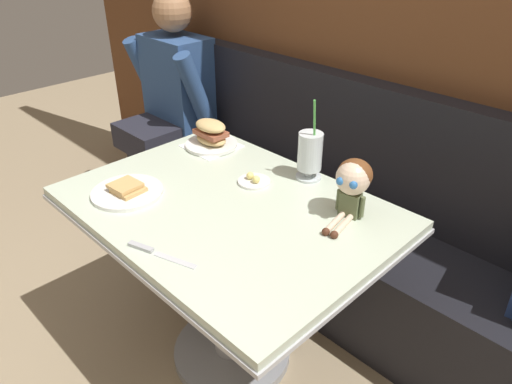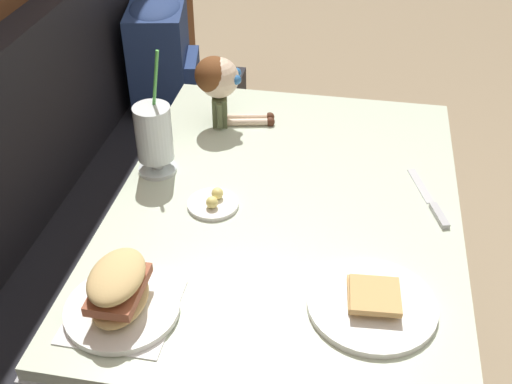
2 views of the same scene
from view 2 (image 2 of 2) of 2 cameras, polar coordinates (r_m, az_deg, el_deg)
booth_bench at (r=1.91m, az=-16.87°, el=-8.82°), size 2.60×0.48×1.00m
diner_table at (r=1.60m, az=2.56°, el=-6.65°), size 1.11×0.81×0.74m
toast_plate at (r=1.24m, az=10.50°, el=-9.86°), size 0.25×0.25×0.04m
milkshake_glass at (r=1.55m, az=-9.23°, el=5.03°), size 0.10×0.10×0.32m
sandwich_plate at (r=1.21m, az=-12.26°, el=-9.10°), size 0.22×0.22×0.12m
butter_saucer at (r=1.46m, az=-3.88°, el=-0.97°), size 0.12×0.12×0.04m
butter_knife at (r=1.51m, az=15.84°, el=-1.30°), size 0.23×0.09×0.01m
seated_doll at (r=1.72m, az=-3.40°, el=9.98°), size 0.13×0.23×0.20m
backpack at (r=2.43m, az=-8.61°, el=12.45°), size 0.33×0.29×0.41m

